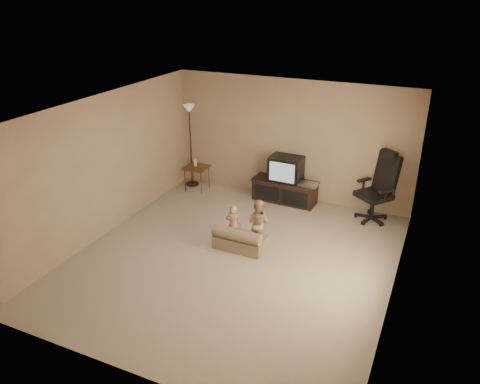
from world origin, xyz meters
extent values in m
plane|color=#BBAB95|center=(0.00, 0.00, 0.00)|extent=(5.50, 5.50, 0.00)
plane|color=silver|center=(0.00, 0.00, 2.50)|extent=(5.50, 5.50, 0.00)
plane|color=tan|center=(0.00, 2.75, 1.25)|extent=(5.00, 0.00, 5.00)
plane|color=tan|center=(0.00, -2.75, 1.25)|extent=(5.00, 0.00, 5.00)
plane|color=tan|center=(-2.50, 0.00, 1.25)|extent=(0.00, 5.50, 5.50)
plane|color=tan|center=(2.50, 0.00, 1.25)|extent=(0.00, 5.50, 5.50)
cube|color=black|center=(0.00, 2.49, 0.21)|extent=(1.31, 0.51, 0.42)
cube|color=black|center=(0.00, 2.49, 0.45)|extent=(1.35, 0.54, 0.04)
cube|color=black|center=(-0.31, 2.26, 0.21)|extent=(0.54, 0.04, 0.32)
cube|color=black|center=(0.30, 2.24, 0.21)|extent=(0.54, 0.04, 0.32)
cube|color=black|center=(0.00, 2.51, 0.72)|extent=(0.66, 0.48, 0.51)
cube|color=white|center=(-0.01, 2.27, 0.72)|extent=(0.53, 0.03, 0.40)
cube|color=#B0AFB2|center=(0.51, 2.43, 0.49)|extent=(0.38, 0.27, 0.06)
cylinder|color=black|center=(1.81, 2.35, 0.27)|extent=(0.08, 0.08, 0.44)
cube|color=black|center=(1.81, 2.35, 0.52)|extent=(0.77, 0.77, 0.10)
cube|color=black|center=(1.97, 2.56, 0.93)|extent=(0.53, 0.47, 0.77)
cube|color=black|center=(1.97, 2.56, 1.29)|extent=(0.33, 0.29, 0.17)
cube|color=black|center=(1.58, 2.53, 0.73)|extent=(0.25, 0.29, 0.04)
cube|color=black|center=(2.04, 2.17, 0.73)|extent=(0.25, 0.29, 0.04)
cube|color=brown|center=(-1.95, 2.26, 0.52)|extent=(0.50, 0.50, 0.03)
cylinder|color=black|center=(-2.14, 2.06, 0.26)|extent=(0.01, 0.01, 0.53)
cylinder|color=black|center=(-1.75, 2.07, 0.26)|extent=(0.01, 0.01, 0.53)
cylinder|color=black|center=(-2.16, 2.45, 0.26)|extent=(0.01, 0.01, 0.53)
cylinder|color=black|center=(-1.77, 2.46, 0.26)|extent=(0.01, 0.01, 0.53)
cylinder|color=white|center=(-2.00, 2.30, 0.61)|extent=(0.07, 0.07, 0.14)
cone|color=beige|center=(-2.00, 2.30, 0.70)|extent=(0.05, 0.05, 0.05)
cylinder|color=black|center=(-2.20, 2.47, 0.02)|extent=(0.28, 0.28, 0.03)
cylinder|color=black|center=(-2.20, 2.47, 0.87)|extent=(0.03, 0.03, 1.73)
cone|color=beige|center=(-2.20, 2.47, 1.75)|extent=(0.24, 0.24, 0.16)
cube|color=gray|center=(-0.05, 0.38, 0.11)|extent=(0.89, 0.50, 0.23)
cylinder|color=gray|center=(-0.06, 0.23, 0.32)|extent=(0.86, 0.23, 0.21)
imported|color=tan|center=(-0.22, 0.44, 0.38)|extent=(0.31, 0.26, 0.75)
imported|color=tan|center=(0.18, 0.57, 0.43)|extent=(0.45, 0.29, 0.86)
camera|label=1|loc=(2.82, -5.99, 4.15)|focal=35.00mm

